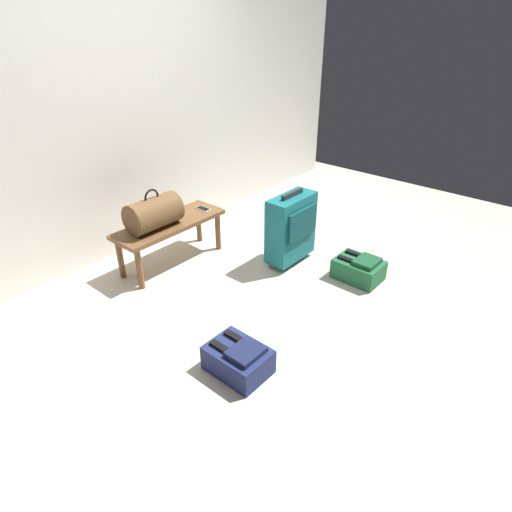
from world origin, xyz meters
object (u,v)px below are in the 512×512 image
duffel_bag_brown (154,213)px  bench (170,228)px  backpack_navy (238,359)px  backpack_green (359,269)px  cell_phone (203,209)px  suitcase_upright_teal (291,227)px

duffel_bag_brown → bench: bearing=0.0°
duffel_bag_brown → backpack_navy: duffel_bag_brown is taller
bench → duffel_bag_brown: (-0.15, 0.00, 0.19)m
duffel_bag_brown → backpack_green: 1.75m
cell_phone → backpack_navy: (-0.99, -1.34, -0.31)m
cell_phone → suitcase_upright_teal: (0.31, -0.77, -0.06)m
bench → backpack_navy: (-0.62, -1.36, -0.24)m
duffel_bag_brown → backpack_green: size_ratio=1.16×
suitcase_upright_teal → backpack_green: (0.14, -0.61, -0.25)m
backpack_green → cell_phone: bearing=108.3°
bench → backpack_green: bench is taller
bench → suitcase_upright_teal: 1.04m
duffel_bag_brown → cell_phone: (0.52, -0.02, -0.13)m
cell_phone → backpack_green: cell_phone is taller
suitcase_upright_teal → backpack_navy: 1.44m
duffel_bag_brown → backpack_navy: bearing=-109.0°
cell_phone → backpack_green: size_ratio=0.38×
duffel_bag_brown → cell_phone: bearing=-2.2°
duffel_bag_brown → cell_phone: 0.54m
duffel_bag_brown → suitcase_upright_teal: size_ratio=0.67×
duffel_bag_brown → suitcase_upright_teal: bearing=-43.3°
bench → duffel_bag_brown: size_ratio=2.27×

